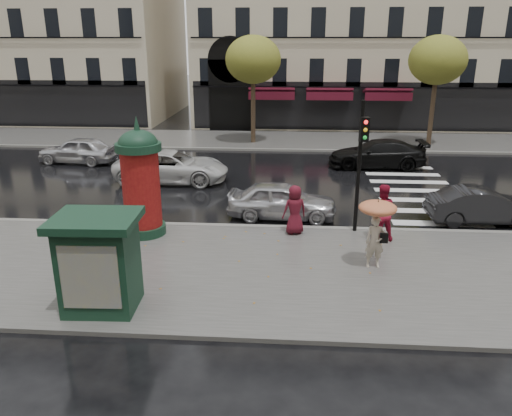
# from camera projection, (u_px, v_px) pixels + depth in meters

# --- Properties ---
(ground) EXTENTS (160.00, 160.00, 0.00)m
(ground) POSITION_uv_depth(u_px,v_px,m) (274.00, 266.00, 14.85)
(ground) COLOR black
(ground) RESTS_ON ground
(near_sidewalk) EXTENTS (90.00, 7.00, 0.12)m
(near_sidewalk) POSITION_uv_depth(u_px,v_px,m) (274.00, 272.00, 14.36)
(near_sidewalk) COLOR #474744
(near_sidewalk) RESTS_ON ground
(far_sidewalk) EXTENTS (90.00, 6.00, 0.12)m
(far_sidewalk) POSITION_uv_depth(u_px,v_px,m) (285.00, 140.00, 32.77)
(far_sidewalk) COLOR #474744
(far_sidewalk) RESTS_ON ground
(near_kerb) EXTENTS (90.00, 0.25, 0.14)m
(near_kerb) POSITION_uv_depth(u_px,v_px,m) (277.00, 228.00, 17.66)
(near_kerb) COLOR slate
(near_kerb) RESTS_ON ground
(far_kerb) EXTENTS (90.00, 0.25, 0.14)m
(far_kerb) POSITION_uv_depth(u_px,v_px,m) (284.00, 150.00, 29.93)
(far_kerb) COLOR slate
(far_kerb) RESTS_ON ground
(zebra_crossing) EXTENTS (3.60, 11.75, 0.01)m
(zebra_crossing) POSITION_uv_depth(u_px,v_px,m) (409.00, 182.00, 23.51)
(zebra_crossing) COLOR silver
(zebra_crossing) RESTS_ON ground
(tree_far_left) EXTENTS (3.40, 3.40, 6.64)m
(tree_far_left) POSITION_uv_depth(u_px,v_px,m) (253.00, 60.00, 30.31)
(tree_far_left) COLOR #38281C
(tree_far_left) RESTS_ON ground
(tree_far_right) EXTENTS (3.40, 3.40, 6.64)m
(tree_far_right) POSITION_uv_depth(u_px,v_px,m) (438.00, 61.00, 29.57)
(tree_far_right) COLOR #38281C
(tree_far_right) RESTS_ON ground
(woman_umbrella) EXTENTS (1.07, 1.07, 2.06)m
(woman_umbrella) POSITION_uv_depth(u_px,v_px,m) (377.00, 223.00, 14.11)
(woman_umbrella) COLOR #BAAC99
(woman_umbrella) RESTS_ON near_sidewalk
(woman_red) EXTENTS (1.01, 0.84, 1.89)m
(woman_red) POSITION_uv_depth(u_px,v_px,m) (381.00, 212.00, 16.20)
(woman_red) COLOR maroon
(woman_red) RESTS_ON near_sidewalk
(man_burgundy) EXTENTS (0.96, 0.80, 1.68)m
(man_burgundy) POSITION_uv_depth(u_px,v_px,m) (295.00, 210.00, 16.77)
(man_burgundy) COLOR #53101D
(man_burgundy) RESTS_ON near_sidewalk
(morris_column) EXTENTS (1.49, 1.49, 4.00)m
(morris_column) POSITION_uv_depth(u_px,v_px,m) (141.00, 179.00, 16.42)
(morris_column) COLOR #133121
(morris_column) RESTS_ON near_sidewalk
(traffic_light) EXTENTS (0.32, 0.43, 4.44)m
(traffic_light) POSITION_uv_depth(u_px,v_px,m) (361.00, 155.00, 16.33)
(traffic_light) COLOR black
(traffic_light) RESTS_ON near_sidewalk
(newsstand) EXTENTS (2.04, 1.74, 2.39)m
(newsstand) POSITION_uv_depth(u_px,v_px,m) (99.00, 262.00, 11.97)
(newsstand) COLOR #133121
(newsstand) RESTS_ON near_sidewalk
(car_silver) EXTENTS (4.13, 1.82, 1.38)m
(car_silver) POSITION_uv_depth(u_px,v_px,m) (282.00, 200.00, 18.62)
(car_silver) COLOR #BBBBC0
(car_silver) RESTS_ON ground
(car_darkgrey) EXTENTS (4.00, 1.53, 1.30)m
(car_darkgrey) POSITION_uv_depth(u_px,v_px,m) (483.00, 206.00, 18.12)
(car_darkgrey) COLOR black
(car_darkgrey) RESTS_ON ground
(car_white) EXTENTS (5.30, 2.49, 1.46)m
(car_white) POSITION_uv_depth(u_px,v_px,m) (172.00, 167.00, 23.33)
(car_white) COLOR silver
(car_white) RESTS_ON ground
(car_black) EXTENTS (5.01, 2.14, 1.44)m
(car_black) POSITION_uv_depth(u_px,v_px,m) (377.00, 154.00, 25.98)
(car_black) COLOR black
(car_black) RESTS_ON ground
(car_far_silver) EXTENTS (4.30, 2.08, 1.42)m
(car_far_silver) POSITION_uv_depth(u_px,v_px,m) (78.00, 150.00, 26.88)
(car_far_silver) COLOR silver
(car_far_silver) RESTS_ON ground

